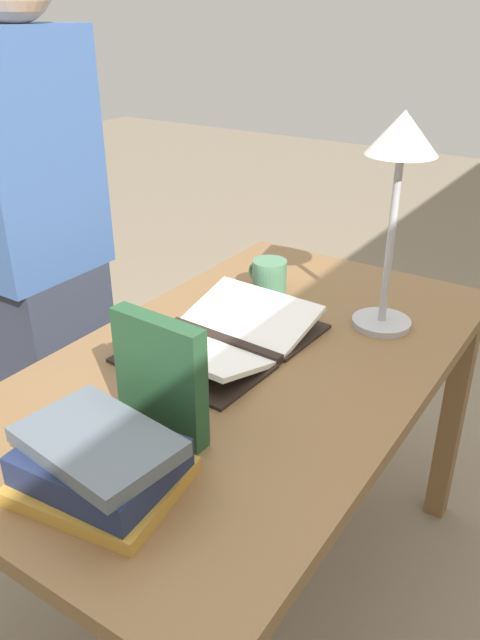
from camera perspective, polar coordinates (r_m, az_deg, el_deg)
ground_plane at (r=1.90m, az=0.68°, el=-23.93°), size 12.00×12.00×0.00m
reading_desk at (r=1.45m, az=0.82°, el=-7.09°), size 1.33×0.76×0.77m
open_book at (r=1.44m, az=-1.46°, el=-1.54°), size 0.45×0.34×0.06m
book_stack_tall at (r=1.04m, az=-12.66°, el=-12.59°), size 0.24×0.28×0.10m
book_standing_upright at (r=1.11m, az=-7.31°, el=-5.23°), size 0.04×0.19×0.23m
reading_lamp at (r=1.43m, az=14.39°, el=13.71°), size 0.16×0.16×0.51m
coffee_mug at (r=1.68m, az=2.67°, el=3.92°), size 0.09×0.12×0.10m
pencil at (r=1.57m, az=-8.83°, el=0.09°), size 0.07×0.16×0.01m
person_reader at (r=1.87m, az=-17.41°, el=5.23°), size 0.36×0.23×1.64m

